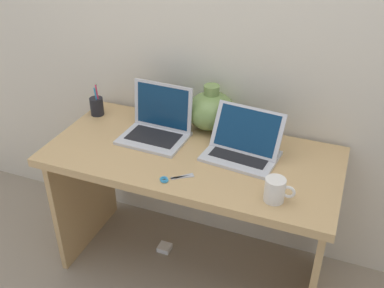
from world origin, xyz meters
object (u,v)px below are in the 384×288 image
laptop_left (158,123)px  scissors (171,179)px  laptop_right (244,144)px  pen_cup (97,106)px  coffee_mug (275,190)px  green_vase (211,110)px  power_brick (165,248)px

laptop_left → scissors: bearing=-57.0°
laptop_right → pen_cup: 0.84m
coffee_mug → pen_cup: size_ratio=0.69×
green_vase → coffee_mug: 0.63m
laptop_right → power_brick: bearing=-177.4°
green_vase → pen_cup: bearing=-172.1°
green_vase → coffee_mug: (0.43, -0.46, -0.05)m
laptop_left → scissors: laptop_left is taller
laptop_left → green_vase: laptop_left is taller
green_vase → scissors: size_ratio=1.84×
coffee_mug → pen_cup: 1.11m
coffee_mug → laptop_right: bearing=126.8°
green_vase → power_brick: 0.87m
laptop_left → coffee_mug: size_ratio=2.62×
laptop_left → power_brick: laptop_left is taller
laptop_right → green_vase: size_ratio=1.46×
laptop_left → green_vase: size_ratio=1.33×
coffee_mug → laptop_left: bearing=155.2°
laptop_right → scissors: 0.38m
laptop_left → coffee_mug: (0.65, -0.30, -0.02)m
coffee_mug → power_brick: bearing=157.4°
coffee_mug → pen_cup: pen_cup is taller
laptop_left → coffee_mug: 0.71m
laptop_left → coffee_mug: laptop_left is taller
power_brick → scissors: bearing=-57.1°
pen_cup → power_brick: 0.89m
coffee_mug → power_brick: coffee_mug is taller
coffee_mug → pen_cup: bearing=160.2°
pen_cup → scissors: 0.72m
coffee_mug → scissors: size_ratio=0.94×
power_brick → laptop_right: bearing=2.6°
laptop_right → coffee_mug: bearing=-53.2°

